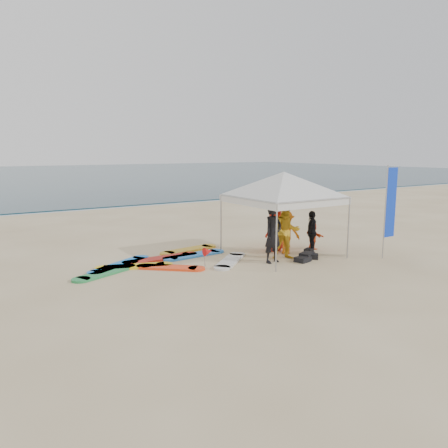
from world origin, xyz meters
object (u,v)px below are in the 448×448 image
at_px(person_orange_b, 275,228).
at_px(surfboard_spread, 164,261).
at_px(person_yellow, 286,231).
at_px(person_black_b, 312,232).
at_px(marker_pennant, 208,252).
at_px(person_orange_a, 286,232).
at_px(person_seated, 313,236).
at_px(canopy_tent, 284,172).
at_px(feather_flag, 390,204).
at_px(person_black_a, 273,234).

height_order(person_orange_b, surfboard_spread, person_orange_b).
relative_size(person_yellow, person_black_b, 1.25).
xyz_separation_m(marker_pennant, surfboard_spread, (-0.98, 1.25, -0.46)).
height_order(person_orange_a, person_seated, person_orange_a).
bearing_deg(surfboard_spread, person_seated, -11.76).
relative_size(person_orange_b, person_seated, 1.71).
height_order(canopy_tent, feather_flag, canopy_tent).
relative_size(person_black_b, surfboard_spread, 0.27).
bearing_deg(person_orange_a, canopy_tent, 58.64).
bearing_deg(canopy_tent, person_yellow, -116.99).
distance_m(person_black_a, canopy_tent, 2.29).
relative_size(person_yellow, person_seated, 1.93).
bearing_deg(person_black_b, person_orange_b, -80.32).
bearing_deg(person_orange_a, surfboard_spread, 16.45).
height_order(person_black_a, person_yellow, person_black_a).
height_order(person_orange_a, person_black_b, person_black_b).
xyz_separation_m(feather_flag, surfboard_spread, (-6.88, 3.58, -1.86)).
xyz_separation_m(person_orange_a, marker_pennant, (-3.35, -0.09, -0.28)).
distance_m(person_orange_b, canopy_tent, 2.23).
distance_m(person_orange_a, person_black_b, 0.94).
bearing_deg(surfboard_spread, feather_flag, -27.48).
bearing_deg(canopy_tent, marker_pennant, 178.82).
distance_m(person_yellow, person_black_b, 1.42).
xyz_separation_m(person_black_a, person_orange_a, (1.26, 0.80, -0.21)).
bearing_deg(person_black_a, feather_flag, -32.70).
bearing_deg(person_orange_b, person_seated, 149.48).
bearing_deg(person_orange_b, person_yellow, 58.75).
bearing_deg(feather_flag, person_seated, 117.18).
relative_size(person_yellow, surfboard_spread, 0.33).
xyz_separation_m(canopy_tent, marker_pennant, (-3.05, 0.06, -2.47)).
relative_size(person_orange_a, surfboard_spread, 0.27).
bearing_deg(person_black_b, feather_flag, 97.29).
relative_size(person_black_b, marker_pennant, 2.43).
bearing_deg(person_black_a, person_yellow, 1.78).
relative_size(person_yellow, marker_pennant, 3.04).
height_order(person_yellow, canopy_tent, canopy_tent).
bearing_deg(surfboard_spread, person_orange_b, -8.44).
height_order(marker_pennant, surfboard_spread, marker_pennant).
distance_m(person_black_a, person_black_b, 2.13).
relative_size(person_orange_b, marker_pennant, 2.69).
bearing_deg(person_yellow, surfboard_spread, 178.83).
height_order(person_orange_a, person_orange_b, person_orange_b).
xyz_separation_m(person_black_a, person_yellow, (0.70, 0.14, -0.01)).
bearing_deg(person_black_a, person_orange_b, 38.79).
height_order(person_black_a, marker_pennant, person_black_a).
xyz_separation_m(person_black_a, person_seated, (2.58, 0.78, -0.48)).
bearing_deg(person_orange_a, person_black_a, 63.84).
bearing_deg(marker_pennant, person_orange_a, 1.62).
relative_size(person_seated, surfboard_spread, 0.17).
xyz_separation_m(person_yellow, person_black_b, (1.39, 0.21, -0.19)).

